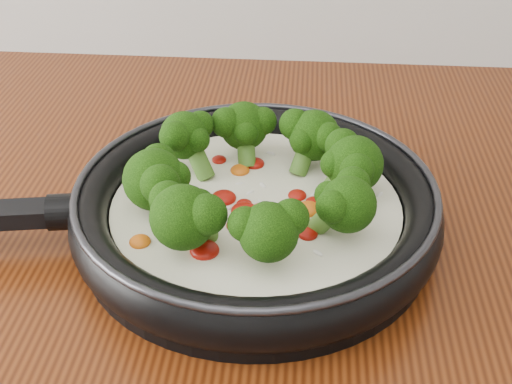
{
  "coord_description": "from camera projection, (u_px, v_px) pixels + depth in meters",
  "views": [
    {
      "loc": [
        0.19,
        0.52,
        1.3
      ],
      "look_at": [
        0.14,
        1.05,
        0.95
      ],
      "focal_mm": 46.77,
      "sensor_mm": 36.0,
      "label": 1
    }
  ],
  "objects": [
    {
      "name": "skillet",
      "position": [
        252.0,
        203.0,
        0.64
      ],
      "size": [
        0.58,
        0.41,
        0.1
      ],
      "color": "black",
      "rests_on": "counter"
    }
  ]
}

